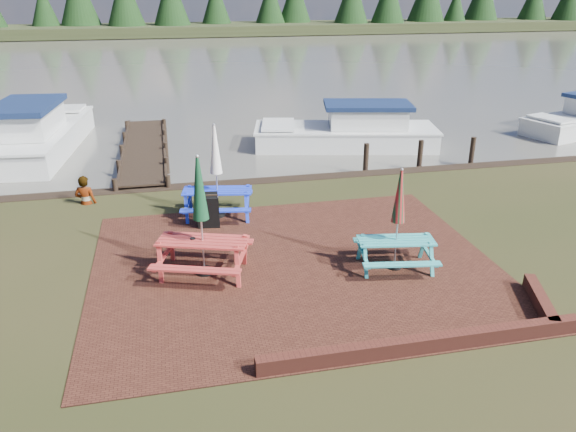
# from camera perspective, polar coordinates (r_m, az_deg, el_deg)

# --- Properties ---
(ground) EXTENTS (120.00, 120.00, 0.00)m
(ground) POSITION_cam_1_polar(r_m,az_deg,el_deg) (11.94, 1.81, -7.27)
(ground) COLOR black
(ground) RESTS_ON ground
(paving) EXTENTS (9.00, 7.50, 0.02)m
(paving) POSITION_cam_1_polar(r_m,az_deg,el_deg) (12.79, 0.72, -5.05)
(paving) COLOR #371911
(paving) RESTS_ON ground
(brick_wall) EXTENTS (6.21, 1.79, 0.30)m
(brick_wall) POSITION_cam_1_polar(r_m,az_deg,el_deg) (10.67, 16.59, -11.36)
(brick_wall) COLOR #4C1E16
(brick_wall) RESTS_ON ground
(water) EXTENTS (120.00, 60.00, 0.02)m
(water) POSITION_cam_1_polar(r_m,az_deg,el_deg) (47.48, -9.46, 15.10)
(water) COLOR #45433B
(water) RESTS_ON ground
(far_treeline) EXTENTS (120.00, 10.00, 8.10)m
(far_treeline) POSITION_cam_1_polar(r_m,az_deg,el_deg) (76.12, -11.08, 20.19)
(far_treeline) COLOR black
(far_treeline) RESTS_ON ground
(picnic_table_teal) EXTENTS (1.89, 1.74, 2.33)m
(picnic_table_teal) POSITION_cam_1_polar(r_m,az_deg,el_deg) (12.57, 10.98, -1.92)
(picnic_table_teal) COLOR teal
(picnic_table_teal) RESTS_ON ground
(picnic_table_red) EXTENTS (2.39, 2.26, 2.69)m
(picnic_table_red) POSITION_cam_1_polar(r_m,az_deg,el_deg) (12.19, -8.72, -1.90)
(picnic_table_red) COLOR #B2332D
(picnic_table_red) RESTS_ON ground
(picnic_table_blue) EXTENTS (2.11, 1.95, 2.56)m
(picnic_table_blue) POSITION_cam_1_polar(r_m,az_deg,el_deg) (15.24, -7.23, 3.08)
(picnic_table_blue) COLOR blue
(picnic_table_blue) RESTS_ON ground
(chalkboard) EXTENTS (0.60, 0.61, 0.92)m
(chalkboard) POSITION_cam_1_polar(r_m,az_deg,el_deg) (14.68, -8.17, 0.50)
(chalkboard) COLOR black
(chalkboard) RESTS_ON ground
(jetty) EXTENTS (1.76, 9.08, 1.00)m
(jetty) POSITION_cam_1_polar(r_m,az_deg,el_deg) (22.11, -14.38, 6.59)
(jetty) COLOR black
(jetty) RESTS_ON ground
(boat_jetty) EXTENTS (3.42, 8.11, 2.29)m
(boat_jetty) POSITION_cam_1_polar(r_m,az_deg,el_deg) (23.99, -24.15, 7.46)
(boat_jetty) COLOR silver
(boat_jetty) RESTS_ON ground
(boat_near) EXTENTS (7.59, 3.99, 1.95)m
(boat_near) POSITION_cam_1_polar(r_m,az_deg,el_deg) (22.85, 6.25, 8.38)
(boat_near) COLOR silver
(boat_near) RESTS_ON ground
(person) EXTENTS (0.69, 0.53, 1.68)m
(person) POSITION_cam_1_polar(r_m,az_deg,el_deg) (17.09, -20.16, 3.80)
(person) COLOR gray
(person) RESTS_ON ground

